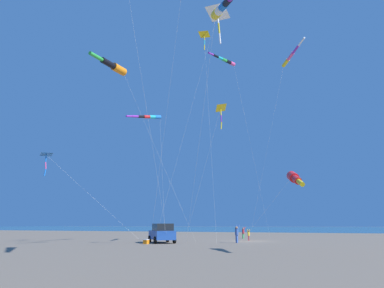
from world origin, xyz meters
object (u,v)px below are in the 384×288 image
person_child_green_jacket (243,232)px  kite_windsock_rainbow_low_near (295,178)px  person_adult_flyer (237,233)px  kite_delta_purple_drifting (204,35)px  kite_windsock_striped_overhead (290,57)px  person_child_grey_jacket (249,234)px  cooler_box (147,242)px  kite_delta_long_streamer_left (220,108)px  kite_windsock_magenta_far_left (149,117)px  kite_windsock_black_fish_shape (226,61)px  kite_delta_orange_high_right (46,155)px  parked_car (162,233)px  kite_delta_teal_far_right (217,14)px  kite_windsock_blue_topmost (113,66)px  kite_windsock_small_distant (222,7)px

person_child_green_jacket → kite_windsock_rainbow_low_near: bearing=24.4°
person_adult_flyer → kite_delta_purple_drifting: bearing=-17.7°
kite_windsock_striped_overhead → person_child_grey_jacket: bearing=-128.3°
person_child_grey_jacket → kite_windsock_rainbow_low_near: (16.16, 7.64, 4.10)m
cooler_box → kite_delta_long_streamer_left: kite_delta_long_streamer_left is taller
kite_windsock_magenta_far_left → kite_delta_long_streamer_left: bearing=110.2°
person_child_grey_jacket → kite_windsock_black_fish_shape: 19.37m
person_child_grey_jacket → kite_delta_orange_high_right: 23.21m
kite_delta_long_streamer_left → kite_delta_purple_drifting: bearing=-121.3°
person_child_grey_jacket → kite_windsock_rainbow_low_near: kite_windsock_rainbow_low_near is taller
parked_car → kite_windsock_rainbow_low_near: 16.34m
person_child_grey_jacket → kite_windsock_rainbow_low_near: 18.34m
person_adult_flyer → kite_delta_purple_drifting: (4.62, -1.48, 19.43)m
kite_delta_orange_high_right → person_child_green_jacket: bearing=147.0°
cooler_box → kite_windsock_black_fish_shape: bearing=114.9°
kite_windsock_magenta_far_left → person_adult_flyer: bearing=145.3°
kite_delta_purple_drifting → cooler_box: bearing=-82.6°
kite_delta_orange_high_right → kite_windsock_rainbow_low_near: (0.82, 23.27, -3.59)m
parked_car → person_child_green_jacket: parked_car is taller
kite_delta_long_streamer_left → kite_delta_orange_high_right: bearing=-76.7°
person_child_grey_jacket → kite_delta_orange_high_right: kite_delta_orange_high_right is taller
kite_delta_teal_far_right → kite_windsock_blue_topmost: (2.40, -9.66, -4.45)m
person_adult_flyer → kite_windsock_black_fish_shape: 17.63m
cooler_box → person_child_grey_jacket: bearing=148.2°
person_child_grey_jacket → kite_delta_teal_far_right: size_ratio=0.06×
person_child_grey_jacket → kite_windsock_small_distant: size_ratio=0.07×
kite_windsock_magenta_far_left → kite_windsock_small_distant: bearing=49.9°
person_adult_flyer → kite_windsock_striped_overhead: (-0.52, 6.12, 17.87)m
person_adult_flyer → kite_windsock_magenta_far_left: bearing=-34.7°
kite_windsock_striped_overhead → kite_windsock_rainbow_low_near: 17.93m
kite_delta_purple_drifting → kite_windsock_small_distant: (11.97, 5.97, -5.66)m
kite_windsock_black_fish_shape → kite_windsock_small_distant: size_ratio=1.14×
cooler_box → parked_car: bearing=170.0°
person_adult_flyer → kite_delta_orange_high_right: size_ratio=0.20×
person_child_grey_jacket → kite_windsock_black_fish_shape: (7.70, 0.23, 17.78)m
parked_car → kite_delta_purple_drifting: (1.52, 5.23, 19.42)m
kite_windsock_striped_overhead → kite_delta_orange_high_right: (10.26, -22.07, -10.46)m
cooler_box → kite_windsock_striped_overhead: 23.57m
kite_delta_purple_drifting → kite_windsock_magenta_far_left: (3.48, -4.13, -9.04)m
kite_windsock_black_fish_shape → kite_windsock_rainbow_low_near: (8.46, 7.41, -13.68)m
cooler_box → person_child_green_jacket: (-16.36, 4.64, 0.59)m
kite_delta_purple_drifting → kite_windsock_black_fish_shape: bearing=151.0°
cooler_box → kite_delta_long_streamer_left: size_ratio=0.05×
kite_delta_purple_drifting → kite_windsock_blue_topmost: 9.64m
kite_delta_purple_drifting → kite_delta_teal_far_right: (2.28, 2.21, 0.52)m
kite_windsock_blue_topmost → kite_delta_long_streamer_left: bearing=110.1°
cooler_box → kite_windsock_blue_topmost: kite_windsock_blue_topmost is taller
person_child_green_jacket → parked_car: bearing=-16.8°
kite_windsock_small_distant → kite_windsock_magenta_far_left: bearing=-130.1°
kite_delta_teal_far_right → kite_windsock_rainbow_low_near: kite_delta_teal_far_right is taller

